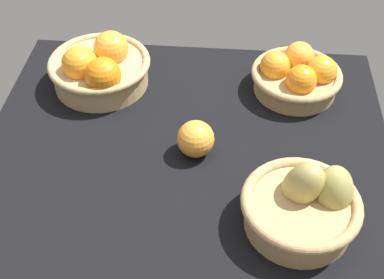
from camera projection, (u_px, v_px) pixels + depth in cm
name	position (u px, v px, depth cm)	size (l,w,h in cm)	color
market_tray	(186.00, 152.00, 110.10)	(84.00, 72.00, 3.00)	black
basket_far_right	(297.00, 76.00, 119.65)	(20.53, 20.53, 9.53)	tan
basket_near_right_pears	(304.00, 205.00, 92.02)	(21.03, 21.03, 14.06)	tan
basket_far_left	(100.00, 68.00, 120.37)	(23.28, 23.28, 11.94)	tan
loose_orange_front_gap	(196.00, 139.00, 105.28)	(7.53, 7.53, 7.53)	#F49E33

